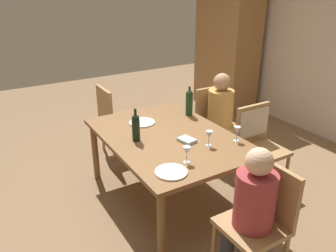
{
  "coord_description": "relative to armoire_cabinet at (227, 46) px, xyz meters",
  "views": [
    {
      "loc": [
        2.62,
        -1.57,
        2.15
      ],
      "look_at": [
        0.0,
        0.0,
        0.83
      ],
      "focal_mm": 36.31,
      "sensor_mm": 36.0,
      "label": 1
    }
  ],
  "objects": [
    {
      "name": "ground_plane",
      "position": [
        1.93,
        -2.34,
        -1.1
      ],
      "size": [
        10.0,
        10.0,
        0.0
      ],
      "primitive_type": "plane",
      "color": "#846647"
    },
    {
      "name": "armoire_cabinet",
      "position": [
        0.0,
        0.0,
        0.0
      ],
      "size": [
        1.18,
        0.62,
        2.18
      ],
      "color": "olive",
      "rests_on": "ground_plane"
    },
    {
      "name": "dining_table",
      "position": [
        1.93,
        -2.34,
        -0.44
      ],
      "size": [
        1.66,
        1.17,
        0.73
      ],
      "color": "brown",
      "rests_on": "ground_plane"
    },
    {
      "name": "chair_right_end",
      "position": [
        3.14,
        -2.25,
        -0.56
      ],
      "size": [
        0.44,
        0.44,
        0.92
      ],
      "rotation": [
        0.0,
        0.0,
        3.14
      ],
      "color": "#A87F51",
      "rests_on": "ground_plane"
    },
    {
      "name": "chair_far_left",
      "position": [
        1.47,
        -1.37,
        -0.56
      ],
      "size": [
        0.44,
        0.44,
        0.92
      ],
      "rotation": [
        0.0,
        0.0,
        -1.57
      ],
      "color": "#A87F51",
      "rests_on": "ground_plane"
    },
    {
      "name": "chair_left_end",
      "position": [
        0.72,
        -2.42,
        -0.56
      ],
      "size": [
        0.44,
        0.44,
        0.92
      ],
      "color": "#A87F51",
      "rests_on": "ground_plane"
    },
    {
      "name": "chair_far_right",
      "position": [
        2.18,
        -1.37,
        -0.5
      ],
      "size": [
        0.46,
        0.44,
        0.92
      ],
      "rotation": [
        0.0,
        0.0,
        -1.57
      ],
      "color": "#A87F51",
      "rests_on": "ground_plane"
    },
    {
      "name": "person_woman_host",
      "position": [
        3.14,
        -2.36,
        -0.45
      ],
      "size": [
        0.3,
        0.34,
        1.11
      ],
      "rotation": [
        0.0,
        0.0,
        3.14
      ],
      "color": "#33333D",
      "rests_on": "ground_plane"
    },
    {
      "name": "person_man_bearded",
      "position": [
        1.58,
        -1.37,
        -0.44
      ],
      "size": [
        0.36,
        0.31,
        1.14
      ],
      "rotation": [
        0.0,
        0.0,
        -1.57
      ],
      "color": "#33333D",
      "rests_on": "ground_plane"
    },
    {
      "name": "wine_bottle_tall_green",
      "position": [
        1.58,
        -1.85,
        -0.22
      ],
      "size": [
        0.08,
        0.08,
        0.34
      ],
      "color": "#19381E",
      "rests_on": "dining_table"
    },
    {
      "name": "wine_bottle_dark_red",
      "position": [
        1.87,
        -2.65,
        -0.23
      ],
      "size": [
        0.08,
        0.08,
        0.32
      ],
      "color": "black",
      "rests_on": "dining_table"
    },
    {
      "name": "wine_glass_near_left",
      "position": [
        2.47,
        -2.48,
        -0.26
      ],
      "size": [
        0.07,
        0.07,
        0.15
      ],
      "color": "silver",
      "rests_on": "dining_table"
    },
    {
      "name": "wine_glass_centre",
      "position": [
        2.32,
        -2.13,
        -0.26
      ],
      "size": [
        0.07,
        0.07,
        0.15
      ],
      "color": "silver",
      "rests_on": "dining_table"
    },
    {
      "name": "wine_glass_near_right",
      "position": [
        2.38,
        -1.84,
        -0.26
      ],
      "size": [
        0.07,
        0.07,
        0.15
      ],
      "color": "silver",
      "rests_on": "dining_table"
    },
    {
      "name": "dinner_plate_host",
      "position": [
        1.52,
        -2.42,
        -0.36
      ],
      "size": [
        0.28,
        0.28,
        0.01
      ],
      "primitive_type": "cylinder",
      "color": "silver",
      "rests_on": "dining_table"
    },
    {
      "name": "dinner_plate_guest_left",
      "position": [
        2.55,
        -2.68,
        -0.36
      ],
      "size": [
        0.27,
        0.27,
        0.01
      ],
      "primitive_type": "cylinder",
      "color": "silver",
      "rests_on": "dining_table"
    },
    {
      "name": "folded_napkin",
      "position": [
        2.14,
        -2.25,
        -0.36
      ],
      "size": [
        0.18,
        0.15,
        0.03
      ],
      "primitive_type": "cube",
      "rotation": [
        0.0,
        0.0,
        0.19
      ],
      "color": "#ADC6D6",
      "rests_on": "dining_table"
    },
    {
      "name": "handbag",
      "position": [
        2.65,
        -1.37,
        -0.99
      ],
      "size": [
        0.2,
        0.3,
        0.22
      ],
      "primitive_type": "cube",
      "rotation": [
        0.0,
        0.0,
        -1.27
      ],
      "color": "brown",
      "rests_on": "ground_plane"
    }
  ]
}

